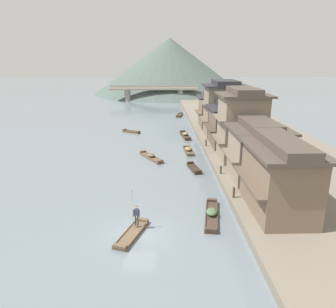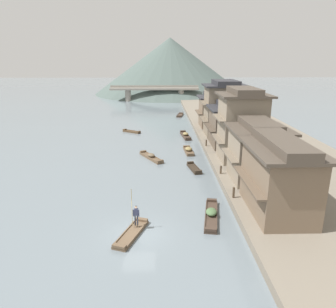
# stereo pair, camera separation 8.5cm
# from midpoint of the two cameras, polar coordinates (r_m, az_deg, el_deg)

# --- Properties ---
(ground_plane) EXTENTS (400.00, 400.00, 0.00)m
(ground_plane) POSITION_cam_midpoint_polar(r_m,az_deg,el_deg) (24.59, -5.43, -14.20)
(ground_plane) COLOR slate
(riverbank_right) EXTENTS (18.00, 110.00, 0.69)m
(riverbank_right) POSITION_cam_midpoint_polar(r_m,az_deg,el_deg) (54.62, 14.69, 3.39)
(riverbank_right) COLOR slate
(riverbank_right) RESTS_ON ground
(boat_foreground_poled) EXTENTS (2.47, 4.34, 0.39)m
(boat_foreground_poled) POSITION_cam_midpoint_polar(r_m,az_deg,el_deg) (24.33, -6.71, -14.24)
(boat_foreground_poled) COLOR brown
(boat_foreground_poled) RESTS_ON ground
(boatman_person) EXTENTS (0.57, 0.27, 3.04)m
(boatman_person) POSITION_cam_midpoint_polar(r_m,az_deg,el_deg) (24.45, -5.90, -10.63)
(boatman_person) COLOR black
(boatman_person) RESTS_ON boat_foreground_poled
(boat_moored_nearest) EXTENTS (3.35, 2.61, 0.43)m
(boat_moored_nearest) POSITION_cam_midpoint_polar(r_m,az_deg,el_deg) (56.53, -6.73, 4.08)
(boat_moored_nearest) COLOR brown
(boat_moored_nearest) RESTS_ON ground
(boat_moored_second) EXTENTS (1.55, 3.68, 0.48)m
(boat_moored_second) POSITION_cam_midpoint_polar(r_m,az_deg,el_deg) (37.43, 4.71, -2.62)
(boat_moored_second) COLOR #33281E
(boat_moored_second) RESTS_ON ground
(boat_moored_third) EXTENTS (1.91, 4.32, 0.47)m
(boat_moored_third) POSITION_cam_midpoint_polar(r_m,az_deg,el_deg) (72.59, 2.08, 7.07)
(boat_moored_third) COLOR #423328
(boat_moored_third) RESTS_ON ground
(boat_moored_far) EXTENTS (3.33, 5.01, 0.72)m
(boat_moored_far) POSITION_cam_midpoint_polar(r_m,az_deg,el_deg) (41.40, -3.16, -0.53)
(boat_moored_far) COLOR brown
(boat_moored_far) RESTS_ON ground
(boat_midriver_drifting) EXTENTS (1.56, 5.47, 0.79)m
(boat_midriver_drifting) POSITION_cam_midpoint_polar(r_m,az_deg,el_deg) (52.96, 3.11, 3.41)
(boat_midriver_drifting) COLOR #423328
(boat_midriver_drifting) RESTS_ON ground
(boat_midriver_upstream) EXTENTS (1.31, 4.28, 0.74)m
(boat_midriver_upstream) POSITION_cam_midpoint_polar(r_m,az_deg,el_deg) (44.29, 3.69, 0.68)
(boat_midriver_upstream) COLOR brown
(boat_midriver_upstream) RESTS_ON ground
(boat_upstream_distant) EXTENTS (1.94, 5.56, 0.73)m
(boat_upstream_distant) POSITION_cam_midpoint_polar(r_m,az_deg,el_deg) (26.83, 7.84, -10.86)
(boat_upstream_distant) COLOR #423328
(boat_upstream_distant) RESTS_ON ground
(house_waterfront_nearest) EXTENTS (5.34, 8.09, 6.14)m
(house_waterfront_nearest) POSITION_cam_midpoint_polar(r_m,az_deg,el_deg) (26.53, 19.47, -3.87)
(house_waterfront_nearest) COLOR #75604C
(house_waterfront_nearest) RESTS_ON riverbank_right
(house_waterfront_second) EXTENTS (6.12, 6.11, 6.14)m
(house_waterfront_second) POSITION_cam_midpoint_polar(r_m,az_deg,el_deg) (32.93, 15.89, 0.48)
(house_waterfront_second) COLOR gray
(house_waterfront_second) RESTS_ON riverbank_right
(house_waterfront_tall) EXTENTS (6.13, 6.09, 8.74)m
(house_waterfront_tall) POSITION_cam_midpoint_polar(r_m,az_deg,el_deg) (38.89, 13.18, 5.15)
(house_waterfront_tall) COLOR gray
(house_waterfront_tall) RESTS_ON riverbank_right
(house_waterfront_narrow) EXTENTS (6.45, 7.16, 6.14)m
(house_waterfront_narrow) POSITION_cam_midpoint_polar(r_m,az_deg,el_deg) (45.52, 11.21, 5.28)
(house_waterfront_narrow) COLOR brown
(house_waterfront_narrow) RESTS_ON riverbank_right
(house_waterfront_far) EXTENTS (7.03, 6.27, 8.74)m
(house_waterfront_far) POSITION_cam_midpoint_polar(r_m,az_deg,el_deg) (51.50, 10.09, 8.16)
(house_waterfront_far) COLOR #7F705B
(house_waterfront_far) RESTS_ON riverbank_right
(house_waterfront_end) EXTENTS (5.23, 6.31, 6.14)m
(house_waterfront_end) POSITION_cam_midpoint_polar(r_m,az_deg,el_deg) (58.04, 7.85, 7.95)
(house_waterfront_end) COLOR #75604C
(house_waterfront_end) RESTS_ON riverbank_right
(mooring_post_dock_near) EXTENTS (0.20, 0.20, 0.99)m
(mooring_post_dock_near) POSITION_cam_midpoint_polar(r_m,az_deg,el_deg) (28.89, 11.81, -6.86)
(mooring_post_dock_near) COLOR #473828
(mooring_post_dock_near) RESTS_ON riverbank_right
(mooring_post_dock_mid) EXTENTS (0.20, 0.20, 0.88)m
(mooring_post_dock_mid) POSITION_cam_midpoint_polar(r_m,az_deg,el_deg) (34.49, 9.53, -2.83)
(mooring_post_dock_mid) COLOR #473828
(mooring_post_dock_mid) RESTS_ON riverbank_right
(mooring_post_dock_far) EXTENTS (0.20, 0.20, 0.89)m
(mooring_post_dock_far) POSITION_cam_midpoint_polar(r_m,az_deg,el_deg) (45.05, 6.88, 2.02)
(mooring_post_dock_far) COLOR #473828
(mooring_post_dock_far) RESTS_ON riverbank_right
(stone_bridge) EXTENTS (27.11, 2.40, 4.73)m
(stone_bridge) POSITION_cam_midpoint_polar(r_m,az_deg,el_deg) (97.92, -2.60, 11.40)
(stone_bridge) COLOR gray
(stone_bridge) RESTS_ON ground
(hill_far_west) EXTENTS (55.89, 55.89, 19.97)m
(hill_far_west) POSITION_cam_midpoint_polar(r_m,az_deg,el_deg) (121.15, 0.23, 15.75)
(hill_far_west) COLOR #4C5B56
(hill_far_west) RESTS_ON ground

